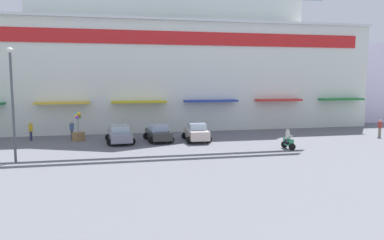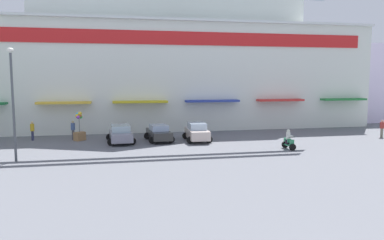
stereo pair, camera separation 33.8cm
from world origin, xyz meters
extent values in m
plane|color=slate|center=(0.00, 13.00, 0.00)|extent=(128.00, 128.00, 0.00)
cube|color=silver|center=(0.00, 36.97, 5.53)|extent=(43.42, 13.95, 11.05)
cube|color=silver|center=(0.00, 37.67, 14.22)|extent=(28.46, 12.55, 6.34)
cube|color=red|center=(0.00, 29.94, 9.36)|extent=(39.95, 0.12, 1.31)
cube|color=silver|center=(0.00, 29.90, 11.17)|extent=(43.42, 0.70, 0.24)
cube|color=gold|center=(-10.75, 29.45, 3.15)|extent=(4.94, 1.10, 0.20)
cube|color=gold|center=(-3.66, 29.45, 3.15)|extent=(5.30, 1.10, 0.20)
cube|color=#2B3D99|center=(3.55, 29.45, 3.15)|extent=(5.47, 1.10, 0.20)
cube|color=red|center=(10.90, 29.45, 3.15)|extent=(4.96, 1.10, 0.20)
cube|color=#227635|center=(18.27, 29.45, 3.15)|extent=(4.98, 1.10, 0.20)
cube|color=silver|center=(29.48, 38.26, 4.80)|extent=(13.85, 11.16, 9.60)
cube|color=gray|center=(-5.64, 24.75, 0.61)|extent=(2.00, 4.26, 0.69)
cube|color=#9EB6C0|center=(-5.64, 24.75, 1.23)|extent=(1.62, 2.17, 0.55)
cylinder|color=black|center=(-6.59, 25.98, 0.30)|extent=(0.61, 0.20, 0.60)
cylinder|color=black|center=(-4.87, 26.09, 0.30)|extent=(0.61, 0.20, 0.60)
cylinder|color=black|center=(-6.42, 23.41, 0.30)|extent=(0.61, 0.20, 0.60)
cylinder|color=black|center=(-4.70, 23.52, 0.30)|extent=(0.61, 0.20, 0.60)
cube|color=#2C2C2B|center=(-2.38, 24.92, 0.61)|extent=(1.96, 4.03, 0.67)
cube|color=#9EB3D1|center=(-2.38, 24.92, 1.18)|extent=(1.56, 2.07, 0.47)
cylinder|color=black|center=(-3.29, 26.06, 0.30)|extent=(0.61, 0.22, 0.60)
cylinder|color=black|center=(-1.68, 26.20, 0.30)|extent=(0.61, 0.22, 0.60)
cylinder|color=black|center=(-3.07, 23.65, 0.30)|extent=(0.61, 0.22, 0.60)
cylinder|color=black|center=(-1.46, 23.79, 0.30)|extent=(0.61, 0.22, 0.60)
cube|color=beige|center=(0.86, 24.28, 0.65)|extent=(1.71, 3.87, 0.76)
cube|color=#9DB1C6|center=(0.86, 24.28, 1.31)|extent=(1.43, 1.95, 0.56)
cylinder|color=black|center=(0.08, 25.49, 0.30)|extent=(0.60, 0.18, 0.60)
cylinder|color=black|center=(1.70, 25.45, 0.30)|extent=(0.60, 0.18, 0.60)
cylinder|color=black|center=(0.03, 23.12, 0.30)|extent=(0.60, 0.18, 0.60)
cylinder|color=black|center=(1.64, 23.08, 0.30)|extent=(0.60, 0.18, 0.60)
cylinder|color=black|center=(7.04, 18.69, 0.26)|extent=(0.53, 0.18, 0.52)
cylinder|color=black|center=(6.96, 19.84, 0.26)|extent=(0.53, 0.18, 0.52)
cube|color=#2B8455|center=(7.00, 19.26, 0.32)|extent=(0.34, 1.03, 0.10)
cube|color=#2B8455|center=(6.99, 19.47, 0.67)|extent=(0.34, 0.66, 0.28)
cube|color=#2B8455|center=(7.03, 18.80, 0.47)|extent=(0.33, 0.16, 0.66)
cylinder|color=black|center=(7.03, 18.78, 1.01)|extent=(0.52, 0.07, 0.04)
cube|color=black|center=(6.99, 19.38, 0.55)|extent=(0.34, 0.30, 0.36)
cylinder|color=silver|center=(6.99, 19.38, 1.01)|extent=(0.34, 0.34, 0.57)
sphere|color=silver|center=(6.99, 19.38, 1.41)|extent=(0.25, 0.25, 0.25)
cube|color=silver|center=(7.01, 19.13, 1.04)|extent=(0.37, 0.46, 0.10)
cylinder|color=#2D2F4E|center=(-13.20, 27.42, 0.42)|extent=(0.23, 0.23, 0.84)
cylinder|color=gold|center=(-13.20, 27.42, 1.15)|extent=(0.36, 0.36, 0.62)
sphere|color=tan|center=(-13.20, 27.42, 1.57)|extent=(0.22, 0.22, 0.22)
cylinder|color=#4A484E|center=(-9.75, 27.12, 0.44)|extent=(0.28, 0.28, 0.88)
cylinder|color=#405686|center=(-9.75, 27.12, 1.18)|extent=(0.45, 0.45, 0.60)
sphere|color=tan|center=(-9.75, 27.12, 1.59)|extent=(0.23, 0.23, 0.23)
cylinder|color=slate|center=(17.94, 22.84, 0.43)|extent=(0.24, 0.24, 0.85)
cylinder|color=#9A312D|center=(17.94, 22.84, 1.13)|extent=(0.39, 0.39, 0.56)
sphere|color=tan|center=(17.94, 22.84, 1.52)|extent=(0.21, 0.21, 0.21)
cylinder|color=#474C51|center=(-12.41, 18.78, 3.51)|extent=(0.16, 0.16, 7.03)
ellipsoid|color=silver|center=(-12.41, 18.78, 7.21)|extent=(0.40, 0.40, 0.28)
cube|color=#976E45|center=(-9.15, 26.54, 0.38)|extent=(1.06, 1.06, 0.75)
cylinder|color=#4C4C4C|center=(-9.15, 26.54, 1.35)|extent=(0.04, 0.04, 1.20)
sphere|color=orange|center=(-9.03, 26.56, 2.21)|extent=(0.29, 0.29, 0.29)
sphere|color=#42CA57|center=(-9.03, 26.65, 2.09)|extent=(0.33, 0.33, 0.33)
sphere|color=#A644C2|center=(-9.16, 26.74, 2.14)|extent=(0.35, 0.35, 0.35)
sphere|color=#31ACD8|center=(-9.24, 26.61, 2.31)|extent=(0.34, 0.34, 0.34)
sphere|color=yellow|center=(-9.27, 26.45, 2.17)|extent=(0.35, 0.35, 0.35)
sphere|color=purple|center=(-9.21, 26.34, 2.09)|extent=(0.31, 0.31, 0.31)
sphere|color=yellow|center=(-9.05, 26.41, 2.39)|extent=(0.33, 0.33, 0.33)
camera|label=1|loc=(-6.12, -6.70, 5.42)|focal=34.68mm
camera|label=2|loc=(-5.79, -6.77, 5.42)|focal=34.68mm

